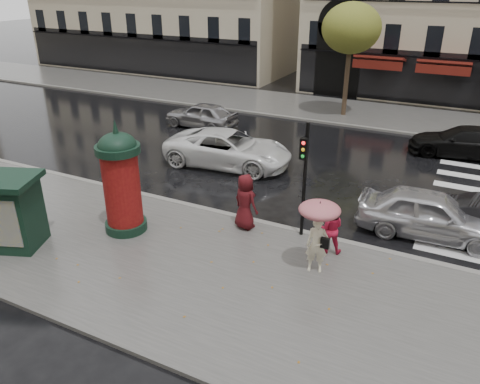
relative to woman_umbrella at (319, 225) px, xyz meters
The scene contains 16 objects.
ground 2.64m from the woman_umbrella, 151.42° to the right, with size 160.00×160.00×0.00m, color black.
near_sidewalk 2.84m from the woman_umbrella, 140.80° to the right, with size 90.00×7.00×0.12m, color #474744.
far_sidewalk 18.15m from the woman_umbrella, 95.86° to the left, with size 90.00×6.00×0.12m, color #474744.
near_kerb 3.12m from the woman_umbrella, 132.81° to the left, with size 90.00×0.25×0.14m, color slate.
far_kerb 15.18m from the woman_umbrella, 97.02° to the left, with size 90.00×0.25×0.14m, color slate.
tree_far_left 17.79m from the woman_umbrella, 102.76° to the left, with size 3.40×3.40×6.64m.
woman_umbrella is the anchor object (origin of this frame).
woman_red 1.37m from the woman_umbrella, 88.17° to the left, with size 0.78×0.61×1.60m, color #BE1738.
man_burgundy 3.31m from the woman_umbrella, 154.74° to the left, with size 0.94×0.61×1.92m, color #4D0F14.
morris_column 6.50m from the woman_umbrella, behind, with size 1.42×1.42×3.82m.
traffic_light 2.20m from the woman_umbrella, 122.14° to the left, with size 0.24×0.36×3.82m.
newsstand 9.41m from the woman_umbrella, 161.89° to the right, with size 2.39×2.22×2.33m.
car_silver 4.72m from the woman_umbrella, 55.44° to the left, with size 1.89×4.69×1.60m, color silver.
car_white 9.09m from the woman_umbrella, 134.22° to the left, with size 2.66×5.76×1.60m, color white.
car_black 13.06m from the woman_umbrella, 76.07° to the left, with size 1.99×4.91×1.42m, color black.
car_far_silver 15.26m from the woman_umbrella, 133.51° to the left, with size 1.71×4.25×1.45m, color #9A999D.
Camera 1 is at (5.03, -10.15, 7.88)m, focal length 35.00 mm.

